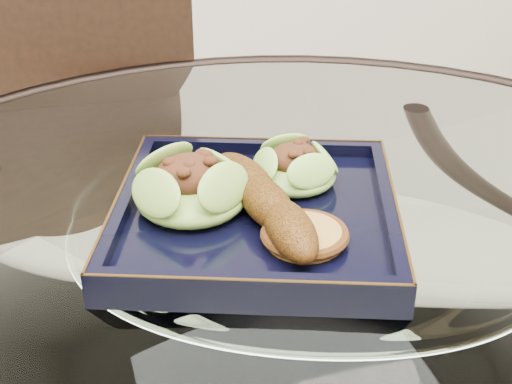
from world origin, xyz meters
name	(u,v)px	position (x,y,z in m)	size (l,w,h in m)	color
dining_table	(302,383)	(0.00, 0.00, 0.60)	(1.13, 1.13, 0.77)	white
dining_chair	(80,224)	(-0.18, 0.48, 0.55)	(0.48, 0.48, 0.98)	black
navy_plate	(256,219)	(-0.03, 0.06, 0.77)	(0.27, 0.27, 0.02)	black
lettuce_wrap_left	(191,190)	(-0.09, 0.08, 0.80)	(0.11, 0.11, 0.04)	#5F9C2D
lettuce_wrap_right	(295,170)	(0.03, 0.10, 0.80)	(0.09, 0.09, 0.03)	#5D9029
roasted_plantain	(266,202)	(-0.03, 0.04, 0.80)	(0.19, 0.04, 0.04)	#67370A
crumb_patty	(305,236)	(-0.01, -0.01, 0.79)	(0.07, 0.07, 0.01)	#BA883E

